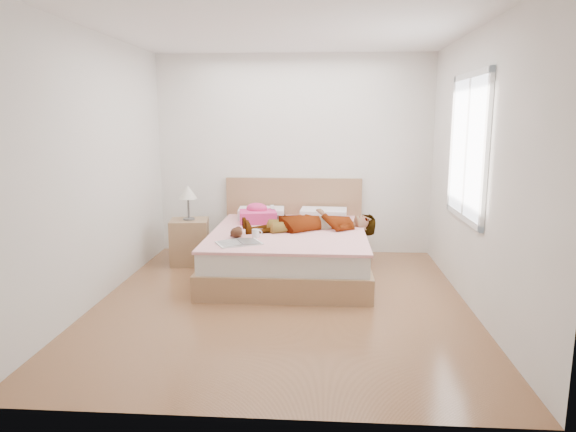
% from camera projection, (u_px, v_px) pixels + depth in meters
% --- Properties ---
extents(ground, '(4.00, 4.00, 0.00)m').
position_uv_depth(ground, '(282.00, 302.00, 5.05)').
color(ground, '#54321A').
rests_on(ground, ground).
extents(woman, '(1.72, 1.03, 0.22)m').
position_uv_depth(woman, '(312.00, 219.00, 5.98)').
color(woman, silver).
rests_on(woman, bed).
extents(hair, '(0.60, 0.68, 0.09)m').
position_uv_depth(hair, '(267.00, 217.00, 6.47)').
color(hair, black).
rests_on(hair, bed).
extents(phone, '(0.07, 0.10, 0.05)m').
position_uv_depth(phone, '(273.00, 207.00, 6.39)').
color(phone, silver).
rests_on(phone, bed).
extents(room_shell, '(4.00, 4.00, 4.00)m').
position_uv_depth(room_shell, '(468.00, 148.00, 4.94)').
color(room_shell, white).
rests_on(room_shell, ground).
extents(bed, '(1.80, 2.08, 1.00)m').
position_uv_depth(bed, '(289.00, 249.00, 6.01)').
color(bed, olive).
rests_on(bed, ground).
extents(towel, '(0.50, 0.43, 0.23)m').
position_uv_depth(towel, '(258.00, 215.00, 6.35)').
color(towel, '#F54291').
rests_on(towel, bed).
extents(magazine, '(0.52, 0.46, 0.03)m').
position_uv_depth(magazine, '(239.00, 243.00, 5.27)').
color(magazine, white).
rests_on(magazine, bed).
extents(coffee_mug, '(0.12, 0.10, 0.09)m').
position_uv_depth(coffee_mug, '(256.00, 233.00, 5.54)').
color(coffee_mug, silver).
rests_on(coffee_mug, bed).
extents(plush_toy, '(0.14, 0.21, 0.11)m').
position_uv_depth(plush_toy, '(237.00, 232.00, 5.53)').
color(plush_toy, '#311B0D').
rests_on(plush_toy, bed).
extents(nightstand, '(0.51, 0.47, 0.98)m').
position_uv_depth(nightstand, '(190.00, 238.00, 6.33)').
color(nightstand, brown).
rests_on(nightstand, ground).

